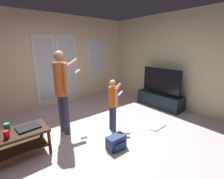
{
  "coord_description": "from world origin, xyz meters",
  "views": [
    {
      "loc": [
        -1.42,
        -2.31,
        1.76
      ],
      "look_at": [
        0.67,
        0.26,
        0.84
      ],
      "focal_mm": 25.52,
      "sensor_mm": 36.0,
      "label": 1
    }
  ],
  "objects_px": {
    "flat_screen_tv": "(161,81)",
    "laptop_closed": "(28,127)",
    "loose_keyboard": "(159,127)",
    "cup_by_laptop": "(6,134)",
    "coffee_table": "(18,139)",
    "tv_stand": "(160,100)",
    "backpack": "(116,142)",
    "person_child": "(113,101)",
    "person_adult": "(62,86)",
    "cup_near_edge": "(7,127)"
  },
  "relations": [
    {
      "from": "tv_stand",
      "to": "laptop_closed",
      "type": "bearing_deg",
      "value": 178.56
    },
    {
      "from": "person_adult",
      "to": "laptop_closed",
      "type": "distance_m",
      "value": 0.95
    },
    {
      "from": "loose_keyboard",
      "to": "cup_near_edge",
      "type": "relative_size",
      "value": 3.68
    },
    {
      "from": "coffee_table",
      "to": "loose_keyboard",
      "type": "distance_m",
      "value": 2.72
    },
    {
      "from": "coffee_table",
      "to": "cup_by_laptop",
      "type": "relative_size",
      "value": 7.65
    },
    {
      "from": "person_adult",
      "to": "cup_near_edge",
      "type": "distance_m",
      "value": 1.13
    },
    {
      "from": "person_adult",
      "to": "loose_keyboard",
      "type": "xyz_separation_m",
      "value": [
        1.67,
        -1.13,
        -0.99
      ]
    },
    {
      "from": "tv_stand",
      "to": "person_child",
      "type": "height_order",
      "value": "person_child"
    },
    {
      "from": "coffee_table",
      "to": "tv_stand",
      "type": "relative_size",
      "value": 0.65
    },
    {
      "from": "person_child",
      "to": "loose_keyboard",
      "type": "distance_m",
      "value": 1.21
    },
    {
      "from": "laptop_closed",
      "to": "cup_by_laptop",
      "type": "distance_m",
      "value": 0.33
    },
    {
      "from": "loose_keyboard",
      "to": "cup_near_edge",
      "type": "distance_m",
      "value": 2.89
    },
    {
      "from": "coffee_table",
      "to": "backpack",
      "type": "relative_size",
      "value": 2.61
    },
    {
      "from": "flat_screen_tv",
      "to": "cup_by_laptop",
      "type": "distance_m",
      "value": 3.84
    },
    {
      "from": "coffee_table",
      "to": "tv_stand",
      "type": "distance_m",
      "value": 3.69
    },
    {
      "from": "person_child",
      "to": "loose_keyboard",
      "type": "xyz_separation_m",
      "value": [
        0.84,
        -0.57,
        -0.65
      ]
    },
    {
      "from": "flat_screen_tv",
      "to": "backpack",
      "type": "relative_size",
      "value": 3.55
    },
    {
      "from": "flat_screen_tv",
      "to": "laptop_closed",
      "type": "distance_m",
      "value": 3.54
    },
    {
      "from": "person_adult",
      "to": "cup_by_laptop",
      "type": "relative_size",
      "value": 14.41
    },
    {
      "from": "tv_stand",
      "to": "person_child",
      "type": "xyz_separation_m",
      "value": [
        -1.96,
        -0.2,
        0.46
      ]
    },
    {
      "from": "loose_keyboard",
      "to": "person_child",
      "type": "bearing_deg",
      "value": 145.76
    },
    {
      "from": "coffee_table",
      "to": "person_child",
      "type": "height_order",
      "value": "person_child"
    },
    {
      "from": "backpack",
      "to": "loose_keyboard",
      "type": "distance_m",
      "value": 1.21
    },
    {
      "from": "tv_stand",
      "to": "cup_near_edge",
      "type": "bearing_deg",
      "value": 176.67
    },
    {
      "from": "backpack",
      "to": "cup_by_laptop",
      "type": "bearing_deg",
      "value": 155.19
    },
    {
      "from": "person_adult",
      "to": "cup_by_laptop",
      "type": "height_order",
      "value": "person_adult"
    },
    {
      "from": "loose_keyboard",
      "to": "cup_by_laptop",
      "type": "height_order",
      "value": "cup_by_laptop"
    },
    {
      "from": "person_child",
      "to": "cup_by_laptop",
      "type": "height_order",
      "value": "person_child"
    },
    {
      "from": "person_adult",
      "to": "person_child",
      "type": "distance_m",
      "value": 1.05
    },
    {
      "from": "person_adult",
      "to": "cup_near_edge",
      "type": "xyz_separation_m",
      "value": [
        -1.01,
        -0.14,
        -0.49
      ]
    },
    {
      "from": "flat_screen_tv",
      "to": "cup_by_laptop",
      "type": "xyz_separation_m",
      "value": [
        -3.83,
        -0.03,
        -0.26
      ]
    },
    {
      "from": "person_adult",
      "to": "person_child",
      "type": "xyz_separation_m",
      "value": [
        0.82,
        -0.56,
        -0.34
      ]
    },
    {
      "from": "flat_screen_tv",
      "to": "loose_keyboard",
      "type": "distance_m",
      "value": 1.56
    },
    {
      "from": "person_child",
      "to": "backpack",
      "type": "relative_size",
      "value": 3.25
    },
    {
      "from": "cup_near_edge",
      "to": "cup_by_laptop",
      "type": "relative_size",
      "value": 1.04
    },
    {
      "from": "backpack",
      "to": "person_child",
      "type": "bearing_deg",
      "value": 55.82
    },
    {
      "from": "cup_near_edge",
      "to": "cup_by_laptop",
      "type": "distance_m",
      "value": 0.25
    },
    {
      "from": "backpack",
      "to": "laptop_closed",
      "type": "relative_size",
      "value": 1.01
    },
    {
      "from": "person_child",
      "to": "backpack",
      "type": "bearing_deg",
      "value": -124.18
    },
    {
      "from": "tv_stand",
      "to": "cup_near_edge",
      "type": "height_order",
      "value": "cup_near_edge"
    },
    {
      "from": "flat_screen_tv",
      "to": "backpack",
      "type": "xyz_separation_m",
      "value": [
        -2.32,
        -0.73,
        -0.66
      ]
    },
    {
      "from": "cup_near_edge",
      "to": "cup_by_laptop",
      "type": "xyz_separation_m",
      "value": [
        -0.04,
        -0.25,
        -0.0
      ]
    },
    {
      "from": "coffee_table",
      "to": "person_adult",
      "type": "bearing_deg",
      "value": 17.4
    },
    {
      "from": "laptop_closed",
      "to": "cup_by_laptop",
      "type": "relative_size",
      "value": 2.89
    },
    {
      "from": "cup_near_edge",
      "to": "laptop_closed",
      "type": "bearing_deg",
      "value": -26.05
    },
    {
      "from": "loose_keyboard",
      "to": "cup_by_laptop",
      "type": "distance_m",
      "value": 2.85
    },
    {
      "from": "person_adult",
      "to": "cup_by_laptop",
      "type": "bearing_deg",
      "value": -159.49
    },
    {
      "from": "backpack",
      "to": "laptop_closed",
      "type": "height_order",
      "value": "laptop_closed"
    },
    {
      "from": "loose_keyboard",
      "to": "laptop_closed",
      "type": "relative_size",
      "value": 1.32
    },
    {
      "from": "coffee_table",
      "to": "laptop_closed",
      "type": "height_order",
      "value": "laptop_closed"
    }
  ]
}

